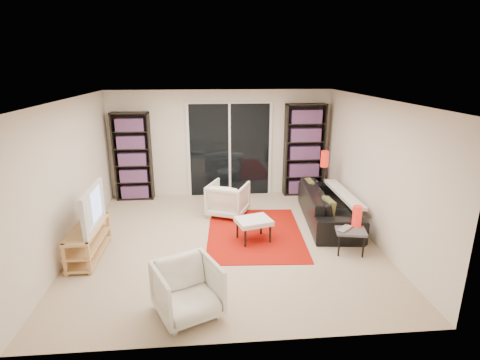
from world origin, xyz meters
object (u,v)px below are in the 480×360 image
at_px(sofa, 329,206).
at_px(bookshelf_left, 133,157).
at_px(tv_stand, 89,241).
at_px(armchair_front, 188,290).
at_px(side_table, 350,231).
at_px(armchair_back, 228,199).
at_px(bookshelf_right, 304,150).
at_px(ottoman, 254,222).
at_px(floor_lamp, 324,166).

bearing_deg(sofa, bookshelf_left, 72.92).
relative_size(tv_stand, armchair_front, 1.67).
bearing_deg(tv_stand, sofa, 13.90).
bearing_deg(side_table, sofa, 87.96).
bearing_deg(armchair_front, tv_stand, 111.03).
bearing_deg(armchair_back, sofa, -171.28).
bearing_deg(armchair_front, side_table, 4.36).
height_order(bookshelf_right, ottoman, bookshelf_right).
relative_size(sofa, armchair_front, 3.01).
height_order(bookshelf_right, side_table, bookshelf_right).
relative_size(bookshelf_left, bookshelf_right, 0.93).
bearing_deg(bookshelf_left, ottoman, -44.52).
height_order(sofa, floor_lamp, floor_lamp).
height_order(bookshelf_right, armchair_back, bookshelf_right).
bearing_deg(tv_stand, armchair_back, 33.93).
relative_size(ottoman, side_table, 1.22).
bearing_deg(armchair_back, floor_lamp, -149.24).
bearing_deg(bookshelf_left, sofa, -22.69).
distance_m(sofa, armchair_back, 1.98).
xyz_separation_m(bookshelf_left, bookshelf_right, (3.85, -0.00, 0.07)).
relative_size(bookshelf_right, ottoman, 3.12).
xyz_separation_m(sofa, side_table, (-0.04, -1.24, 0.03)).
xyz_separation_m(armchair_back, ottoman, (0.37, -1.21, 0.01)).
height_order(bookshelf_left, armchair_front, bookshelf_left).
relative_size(side_table, floor_lamp, 0.45).
height_order(sofa, armchair_back, armchair_back).
xyz_separation_m(tv_stand, ottoman, (2.65, 0.32, 0.08)).
distance_m(bookshelf_left, ottoman, 3.43).
xyz_separation_m(sofa, armchair_back, (-1.91, 0.50, 0.01)).
height_order(bookshelf_left, floor_lamp, bookshelf_left).
distance_m(tv_stand, floor_lamp, 4.71).
bearing_deg(floor_lamp, sofa, -97.96).
bearing_deg(armchair_back, bookshelf_right, -124.30).
bearing_deg(ottoman, armchair_back, 107.01).
bearing_deg(tv_stand, armchair_front, -44.45).
relative_size(bookshelf_right, sofa, 0.95).
xyz_separation_m(bookshelf_right, armchair_back, (-1.82, -1.15, -0.71)).
distance_m(armchair_front, floor_lamp, 4.36).
bearing_deg(floor_lamp, side_table, -94.31).
xyz_separation_m(bookshelf_left, floor_lamp, (4.05, -0.89, -0.06)).
bearing_deg(armchair_front, armchair_back, 53.57).
bearing_deg(armchair_back, side_table, 160.46).
height_order(ottoman, side_table, same).
bearing_deg(ottoman, bookshelf_left, 135.48).
bearing_deg(bookshelf_left, armchair_back, -29.55).
xyz_separation_m(bookshelf_right, armchair_front, (-2.48, -4.28, -0.72)).
bearing_deg(sofa, side_table, -176.44).
height_order(bookshelf_left, bookshelf_right, bookshelf_right).
height_order(bookshelf_left, armchair_back, bookshelf_left).
bearing_deg(sofa, floor_lamp, -2.36).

